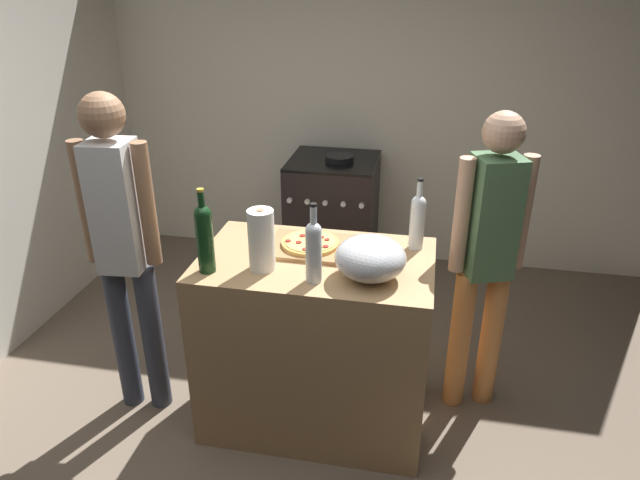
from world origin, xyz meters
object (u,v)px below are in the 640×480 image
(wine_bottle_dark, at_px, (314,249))
(stove, at_px, (333,217))
(wine_bottle_clear, at_px, (204,235))
(wine_bottle_green, at_px, (417,219))
(person_in_red, at_px, (487,251))
(mixing_bowl, at_px, (370,258))
(paper_towel_roll, at_px, (261,240))
(person_in_stripes, at_px, (122,242))
(pizza, at_px, (310,243))

(wine_bottle_dark, height_order, stove, wine_bottle_dark)
(wine_bottle_dark, distance_m, wine_bottle_clear, 0.49)
(wine_bottle_dark, height_order, wine_bottle_green, wine_bottle_dark)
(person_in_red, bearing_deg, wine_bottle_green, -169.89)
(mixing_bowl, bearing_deg, wine_bottle_clear, -173.59)
(paper_towel_roll, height_order, stove, paper_towel_roll)
(wine_bottle_dark, xyz_separation_m, person_in_stripes, (-0.97, 0.12, -0.12))
(stove, bearing_deg, wine_bottle_clear, -97.99)
(person_in_red, bearing_deg, paper_towel_roll, -157.89)
(mixing_bowl, xyz_separation_m, person_in_stripes, (-1.21, 0.04, -0.05))
(person_in_stripes, bearing_deg, pizza, 12.11)
(paper_towel_roll, distance_m, stove, 1.86)
(stove, bearing_deg, wine_bottle_green, -64.99)
(wine_bottle_clear, relative_size, stove, 0.41)
(wine_bottle_dark, xyz_separation_m, person_in_red, (0.77, 0.48, -0.17))
(mixing_bowl, relative_size, person_in_stripes, 0.19)
(paper_towel_roll, bearing_deg, wine_bottle_green, 27.67)
(wine_bottle_clear, relative_size, wine_bottle_green, 1.11)
(paper_towel_roll, bearing_deg, stove, 89.41)
(mixing_bowl, bearing_deg, wine_bottle_dark, -161.24)
(wine_bottle_green, height_order, person_in_red, person_in_red)
(pizza, bearing_deg, wine_bottle_clear, -142.45)
(stove, bearing_deg, wine_bottle_dark, -82.69)
(pizza, relative_size, paper_towel_roll, 0.97)
(wine_bottle_clear, bearing_deg, paper_towel_roll, 16.23)
(mixing_bowl, distance_m, wine_bottle_green, 0.39)
(pizza, xyz_separation_m, stove, (-0.15, 1.51, -0.51))
(wine_bottle_dark, relative_size, wine_bottle_clear, 0.92)
(pizza, distance_m, wine_bottle_dark, 0.35)
(person_in_stripes, bearing_deg, person_in_red, 11.73)
(pizza, relative_size, stove, 0.30)
(wine_bottle_dark, bearing_deg, mixing_bowl, 18.76)
(wine_bottle_dark, height_order, wine_bottle_clear, wine_bottle_clear)
(paper_towel_roll, height_order, wine_bottle_dark, wine_bottle_dark)
(wine_bottle_green, xyz_separation_m, person_in_red, (0.35, 0.06, -0.17))
(wine_bottle_green, bearing_deg, stove, 115.01)
(mixing_bowl, height_order, paper_towel_roll, paper_towel_roll)
(mixing_bowl, distance_m, wine_bottle_dark, 0.26)
(pizza, relative_size, mixing_bowl, 0.90)
(wine_bottle_clear, xyz_separation_m, stove, (0.26, 1.82, -0.66))
(wine_bottle_clear, distance_m, person_in_red, 1.36)
(paper_towel_roll, xyz_separation_m, person_in_stripes, (-0.72, 0.05, -0.10))
(wine_bottle_dark, distance_m, person_in_red, 0.92)
(mixing_bowl, bearing_deg, person_in_stripes, 178.03)
(wine_bottle_dark, xyz_separation_m, stove, (-0.23, 1.82, -0.64))
(mixing_bowl, bearing_deg, pizza, 143.86)
(wine_bottle_green, distance_m, person_in_stripes, 1.43)
(stove, bearing_deg, paper_towel_roll, -90.59)
(wine_bottle_dark, bearing_deg, stove, 97.31)
(person_in_stripes, height_order, person_in_red, person_in_stripes)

